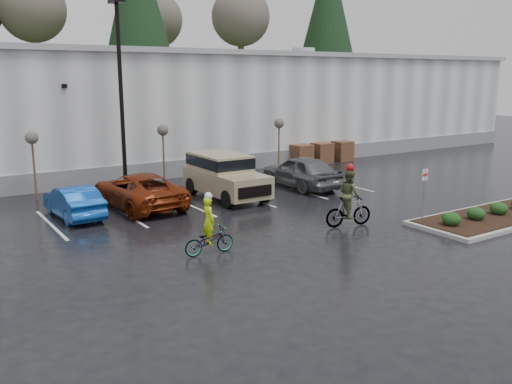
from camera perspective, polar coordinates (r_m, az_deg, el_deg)
ground at (r=19.53m, az=10.29°, el=-5.03°), size 120.00×120.00×0.00m
warehouse at (r=37.79m, az=-13.25°, el=8.74°), size 60.50×15.50×7.20m
wooded_ridge at (r=59.93m, az=-20.93°, el=8.81°), size 80.00×25.00×6.00m
lamppost at (r=26.98m, az=-14.11°, el=11.77°), size 0.50×1.00×9.22m
sapling_west at (r=27.08m, az=-22.52°, el=4.93°), size 0.60×0.60×3.20m
sapling_mid at (r=28.98m, az=-9.78°, el=6.10°), size 0.60×0.60×3.20m
sapling_east at (r=32.68m, az=2.44°, el=6.94°), size 0.60×0.60×3.20m
pallet_stack_a at (r=35.21m, az=4.78°, el=3.92°), size 1.20×1.20×1.35m
pallet_stack_b at (r=36.27m, az=6.90°, el=4.12°), size 1.20×1.20×1.35m
pallet_stack_c at (r=37.44m, az=9.02°, el=4.31°), size 1.20×1.20×1.35m
curb_island at (r=24.19m, az=24.13°, el=-2.38°), size 8.00×3.00×0.15m
mulch_bed at (r=24.17m, az=24.15°, el=-2.17°), size 7.60×2.60×0.04m
shrub_a at (r=21.70m, az=19.89°, el=-2.70°), size 0.70×0.70×0.52m
shrub_b at (r=22.89m, az=22.16°, el=-2.13°), size 0.70×0.70×0.52m
shrub_c at (r=24.11m, az=24.20°, el=-1.61°), size 0.70×0.70×0.52m
fire_lane_sign at (r=22.04m, az=17.28°, el=0.35°), size 0.30×0.05×2.20m
car_blue at (r=23.34m, az=-18.66°, el=-0.96°), size 1.61×4.10×1.33m
car_red at (r=24.35m, az=-12.27°, el=0.18°), size 2.86×5.66×1.54m
suv_tan at (r=25.63m, az=-3.17°, el=1.64°), size 2.20×5.10×2.06m
car_grey at (r=28.08m, az=4.75°, el=2.16°), size 2.01×4.97×1.69m
cyclist_hivis at (r=17.68m, az=-4.97°, el=-4.51°), size 1.73×0.68×2.06m
cyclist_olive at (r=21.08m, az=9.74°, el=-1.24°), size 1.95×0.98×2.44m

